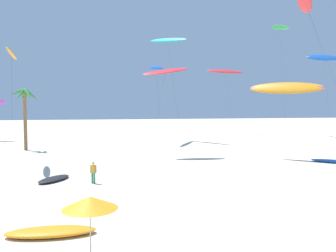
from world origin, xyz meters
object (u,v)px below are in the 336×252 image
object	(u,v)px
flying_kite_2	(11,54)
flying_kite_9	(225,71)
flying_kite_4	(323,58)
person_near_right	(93,172)
flying_kite_6	(165,71)
beach_umbrella	(90,203)
flying_kite_0	(305,3)
grounded_kite_3	(54,179)
flying_kite_5	(285,88)
flying_kite_10	(156,68)
flying_kite_3	(279,27)
palm_tree_3	(25,101)
flying_kite_8	(167,40)
grounded_kite_0	(51,232)

from	to	relation	value
flying_kite_2	flying_kite_9	xyz separation A→B (m)	(35.68, 34.53, 2.86)
flying_kite_4	person_near_right	world-z (taller)	flying_kite_4
flying_kite_6	beach_umbrella	distance (m)	27.53
flying_kite_2	flying_kite_6	xyz separation A→B (m)	(15.60, 3.34, -0.93)
flying_kite_4	person_near_right	xyz separation A→B (m)	(-39.11, -25.99, -13.36)
flying_kite_0	flying_kite_2	size ratio (longest dim) A/B	1.49
flying_kite_0	grounded_kite_3	bearing A→B (deg)	-172.05
flying_kite_5	flying_kite_10	size ratio (longest dim) A/B	0.90
flying_kite_2	flying_kite_9	size ratio (longest dim) A/B	0.78
flying_kite_3	flying_kite_6	xyz separation A→B (m)	(-29.06, -24.27, -12.15)
palm_tree_3	flying_kite_3	xyz separation A→B (m)	(45.84, 15.63, 15.49)
flying_kite_8	person_near_right	world-z (taller)	flying_kite_8
flying_kite_8	flying_kite_9	xyz separation A→B (m)	(15.81, 13.24, -3.47)
flying_kite_4	grounded_kite_3	xyz separation A→B (m)	(-42.03, -24.40, -14.10)
flying_kite_4	flying_kite_5	size ratio (longest dim) A/B	1.28
flying_kite_0	person_near_right	world-z (taller)	flying_kite_0
palm_tree_3	person_near_right	size ratio (longest dim) A/B	5.07
person_near_right	beach_umbrella	xyz separation A→B (m)	(-0.11, -12.33, 1.19)
person_near_right	flying_kite_8	bearing A→B (deg)	67.94
flying_kite_10	person_near_right	world-z (taller)	flying_kite_10
flying_kite_6	flying_kite_8	distance (m)	19.83
flying_kite_2	grounded_kite_0	distance (m)	22.57
flying_kite_5	flying_kite_9	bearing A→B (deg)	77.50
palm_tree_3	flying_kite_2	distance (m)	12.77
person_near_right	grounded_kite_0	bearing A→B (deg)	-100.53
grounded_kite_0	grounded_kite_3	world-z (taller)	grounded_kite_0
palm_tree_3	flying_kite_3	world-z (taller)	flying_kite_3
grounded_kite_0	flying_kite_8	bearing A→B (deg)	70.59
grounded_kite_0	person_near_right	bearing A→B (deg)	79.47
grounded_kite_0	person_near_right	world-z (taller)	person_near_right
flying_kite_6	flying_kite_10	bearing A→B (deg)	83.14
flying_kite_3	grounded_kite_0	distance (m)	64.71
flying_kite_0	flying_kite_9	bearing A→B (deg)	78.94
flying_kite_8	person_near_right	size ratio (longest dim) A/B	11.23
flying_kite_4	palm_tree_3	bearing A→B (deg)	-174.53
flying_kite_9	grounded_kite_3	bearing A→B (deg)	-126.35
flying_kite_5	beach_umbrella	bearing A→B (deg)	-135.87
flying_kite_5	grounded_kite_0	size ratio (longest dim) A/B	3.00
person_near_right	flying_kite_5	bearing A→B (deg)	19.95
grounded_kite_3	flying_kite_9	bearing A→B (deg)	53.65
flying_kite_3	flying_kite_10	size ratio (longest dim) A/B	1.80
flying_kite_9	grounded_kite_0	world-z (taller)	flying_kite_9
flying_kite_4	flying_kite_0	bearing A→B (deg)	-131.21
flying_kite_8	flying_kite_9	distance (m)	20.91
flying_kite_0	flying_kite_6	size ratio (longest dim) A/B	1.58
flying_kite_0	grounded_kite_0	distance (m)	31.06
flying_kite_8	flying_kite_10	world-z (taller)	flying_kite_8
flying_kite_10	flying_kite_8	bearing A→B (deg)	45.84
grounded_kite_3	beach_umbrella	distance (m)	14.34
flying_kite_10	flying_kite_5	bearing A→B (deg)	-64.29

